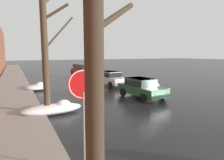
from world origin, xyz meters
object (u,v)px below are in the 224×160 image
at_px(sedan_white_parked_kerbside_close, 111,78).
at_px(suv_maroon_parked_kerbside_mid, 83,70).
at_px(bare_tree_second_along_sidewalk, 46,39).
at_px(stop_sign_at_corner, 83,94).
at_px(bare_tree_at_the_corner, 95,32).
at_px(sedan_green_approaching_near_lane, 141,87).

bearing_deg(sedan_white_parked_kerbside_close, suv_maroon_parked_kerbside_mid, 93.84).
distance_m(bare_tree_second_along_sidewalk, stop_sign_at_corner, 6.14).
bearing_deg(sedan_white_parked_kerbside_close, bare_tree_second_along_sidewalk, -135.61).
relative_size(suv_maroon_parked_kerbside_mid, stop_sign_at_corner, 1.62).
relative_size(bare_tree_at_the_corner, bare_tree_second_along_sidewalk, 0.93).
relative_size(sedan_white_parked_kerbside_close, suv_maroon_parked_kerbside_mid, 0.92).
relative_size(sedan_white_parked_kerbside_close, stop_sign_at_corner, 1.50).
height_order(bare_tree_second_along_sidewalk, stop_sign_at_corner, bare_tree_second_along_sidewalk).
bearing_deg(sedan_white_parked_kerbside_close, sedan_green_approaching_near_lane, -94.34).
bearing_deg(suv_maroon_parked_kerbside_mid, bare_tree_second_along_sidewalk, -114.66).
distance_m(bare_tree_second_along_sidewalk, sedan_green_approaching_near_lane, 7.55).
xyz_separation_m(bare_tree_second_along_sidewalk, stop_sign_at_corner, (-0.04, -5.88, -1.77)).
distance_m(bare_tree_at_the_corner, sedan_white_parked_kerbside_close, 15.88).
distance_m(bare_tree_second_along_sidewalk, suv_maroon_parked_kerbside_mid, 16.32).
relative_size(bare_tree_second_along_sidewalk, stop_sign_at_corner, 2.70).
height_order(suv_maroon_parked_kerbside_mid, stop_sign_at_corner, stop_sign_at_corner).
height_order(bare_tree_second_along_sidewalk, sedan_white_parked_kerbside_close, bare_tree_second_along_sidewalk).
distance_m(bare_tree_at_the_corner, suv_maroon_parked_kerbside_mid, 22.56).
distance_m(bare_tree_at_the_corner, stop_sign_at_corner, 1.71).
relative_size(sedan_green_approaching_near_lane, stop_sign_at_corner, 1.42).
bearing_deg(bare_tree_second_along_sidewalk, bare_tree_at_the_corner, -90.53).
xyz_separation_m(suv_maroon_parked_kerbside_mid, stop_sign_at_corner, (-6.73, -20.46, 1.21)).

